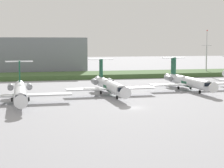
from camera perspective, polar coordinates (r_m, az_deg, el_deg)
ground_plane at (r=110.81m, az=-1.32°, el=-0.96°), size 500.00×500.00×0.00m
grass_berm at (r=152.34m, az=-4.72°, el=1.27°), size 320.00×20.00×1.69m
regional_jet_second at (r=91.08m, az=-13.20°, el=-1.05°), size 22.81×31.00×9.00m
regional_jet_third at (r=101.45m, az=-0.38°, el=-0.17°), size 22.81×31.00×9.00m
regional_jet_fourth at (r=113.93m, az=10.89°, el=0.41°), size 22.81×31.00×9.00m
antenna_mast at (r=168.20m, az=13.58°, el=3.97°), size 4.40×0.50×18.74m
distant_hangar at (r=175.77m, az=-13.55°, el=4.03°), size 57.00×26.49×15.55m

